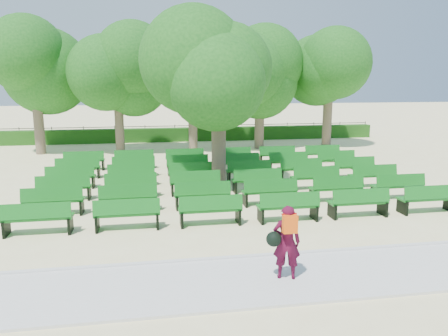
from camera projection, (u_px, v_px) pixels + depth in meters
name	position (u px, v px, depth m)	size (l,w,h in m)	color
ground	(226.00, 192.00, 16.22)	(120.00, 120.00, 0.00)	#F4E4A1
paving	(289.00, 278.00, 9.06)	(30.00, 2.20, 0.06)	silver
curb	(273.00, 255.00, 10.17)	(30.00, 0.12, 0.10)	silver
hedge	(190.00, 134.00, 29.65)	(26.00, 0.70, 0.90)	#1F5115
fence	(190.00, 140.00, 30.13)	(26.00, 0.10, 1.02)	black
tree_line	(197.00, 150.00, 25.88)	(21.80, 6.80, 7.04)	#1F601A
bench_array	(223.00, 185.00, 16.84)	(1.81, 0.60, 1.13)	#12691A
tree_among	(218.00, 73.00, 16.19)	(4.42, 4.42, 6.35)	brown
person	(286.00, 241.00, 8.84)	(0.76, 0.50, 1.55)	#440920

